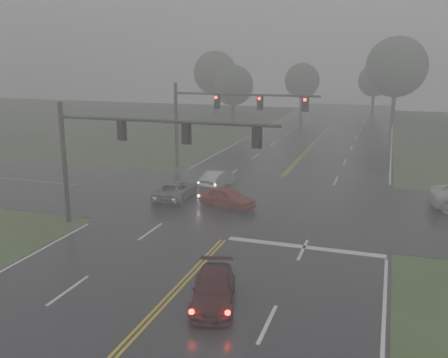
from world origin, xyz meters
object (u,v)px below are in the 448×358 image
(sedan_silver, at_px, (218,187))
(car_grey, at_px, (176,199))
(sedan_maroon, at_px, (214,304))
(sedan_red, at_px, (227,207))
(signal_gantry_far, at_px, (218,110))
(signal_gantry_near, at_px, (124,142))

(sedan_silver, xyz_separation_m, car_grey, (-1.74, -4.26, 0.00))
(sedan_silver, bearing_deg, sedan_maroon, 115.90)
(sedan_red, bearing_deg, sedan_maroon, -147.54)
(sedan_silver, distance_m, car_grey, 4.61)
(sedan_silver, relative_size, car_grey, 0.84)
(sedan_red, distance_m, signal_gantry_far, 12.90)
(sedan_red, xyz_separation_m, sedan_silver, (-2.47, 5.09, 0.00))
(sedan_silver, height_order, signal_gantry_far, signal_gantry_far)
(sedan_maroon, height_order, signal_gantry_near, signal_gantry_near)
(signal_gantry_near, height_order, signal_gantry_far, signal_gantry_far)
(sedan_silver, bearing_deg, sedan_red, 123.08)
(signal_gantry_near, bearing_deg, signal_gantry_far, 90.36)
(signal_gantry_far, bearing_deg, sedan_silver, -71.08)
(sedan_silver, relative_size, signal_gantry_far, 0.30)
(sedan_maroon, bearing_deg, signal_gantry_far, 93.26)
(signal_gantry_far, bearing_deg, sedan_maroon, -71.28)
(signal_gantry_far, bearing_deg, signal_gantry_near, -89.64)
(sedan_silver, height_order, car_grey, car_grey)
(car_grey, relative_size, signal_gantry_far, 0.36)
(sedan_maroon, distance_m, sedan_silver, 19.27)
(sedan_silver, height_order, signal_gantry_near, signal_gantry_near)
(sedan_silver, distance_m, signal_gantry_far, 8.14)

